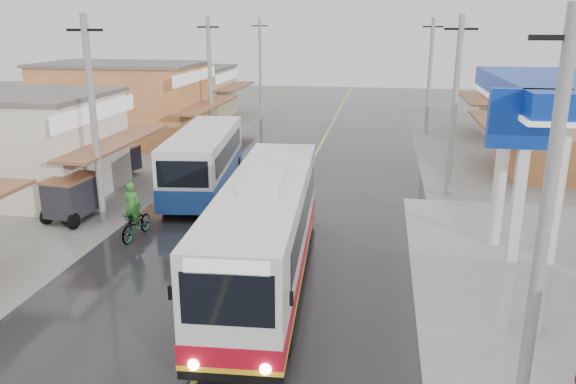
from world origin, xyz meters
name	(u,v)px	position (x,y,z in m)	size (l,w,h in m)	color
ground	(202,368)	(0.00, 0.00, 0.00)	(120.00, 120.00, 0.00)	slate
road	(298,188)	(0.00, 15.00, 0.01)	(12.00, 90.00, 0.02)	black
centre_line	(298,187)	(0.00, 15.00, 0.02)	(0.15, 90.00, 0.01)	#D8CC4C
shopfronts_left	(81,163)	(-13.00, 18.00, 0.00)	(11.00, 44.00, 5.20)	tan
utility_poles_left	(168,176)	(-7.00, 16.00, 0.00)	(1.60, 50.00, 8.00)	gray
utility_poles_right	(447,195)	(7.00, 15.00, 0.00)	(1.60, 36.00, 8.00)	gray
coach_bus	(266,231)	(0.58, 4.69, 1.67)	(3.12, 11.18, 3.45)	silver
second_bus	(204,160)	(-4.15, 13.49, 1.57)	(3.38, 8.97, 2.90)	silver
cyclist	(136,220)	(-4.91, 7.49, 0.72)	(0.86, 2.09, 2.20)	black
tricycle_near	(72,195)	(-8.25, 8.99, 1.03)	(1.75, 2.48, 1.80)	#26262D
tricycle_far	(120,159)	(-9.40, 15.68, 0.89)	(1.83, 2.32, 1.56)	#26262D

